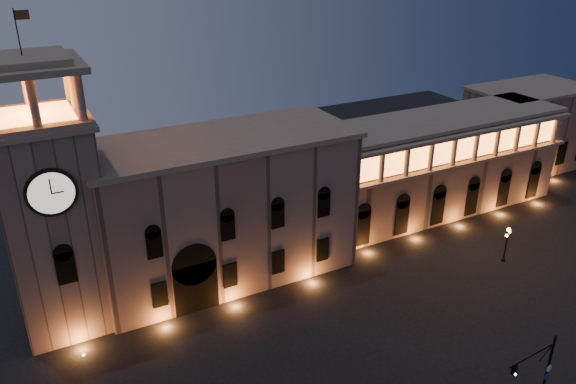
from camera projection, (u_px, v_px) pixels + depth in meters
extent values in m
plane|color=black|center=(336.00, 378.00, 52.89)|extent=(160.00, 160.00, 0.00)
cube|color=#866758|center=(224.00, 210.00, 66.21)|extent=(30.00, 12.00, 17.00)
cube|color=gray|center=(221.00, 139.00, 62.55)|extent=(30.80, 12.80, 0.60)
cube|color=black|center=(194.00, 285.00, 61.62)|extent=(5.00, 1.40, 6.00)
cylinder|color=black|center=(192.00, 262.00, 60.37)|extent=(5.00, 1.40, 5.00)
cube|color=orange|center=(195.00, 288.00, 61.54)|extent=(4.20, 0.20, 5.00)
cube|color=#866758|center=(56.00, 230.00, 56.54)|extent=(9.00, 9.00, 22.00)
cube|color=gray|center=(35.00, 123.00, 51.86)|extent=(9.80, 9.80, 0.50)
cylinder|color=black|center=(51.00, 193.00, 50.28)|extent=(4.60, 0.35, 4.60)
cylinder|color=beige|center=(52.00, 193.00, 50.17)|extent=(4.00, 0.12, 4.00)
cube|color=gray|center=(34.00, 117.00, 51.65)|extent=(9.40, 9.40, 0.50)
cube|color=orange|center=(33.00, 114.00, 51.53)|extent=(6.80, 6.80, 0.15)
cylinder|color=gray|center=(33.00, 102.00, 47.62)|extent=(0.76, 0.76, 4.20)
cylinder|color=gray|center=(80.00, 97.00, 49.22)|extent=(0.76, 0.76, 4.20)
cylinder|color=gray|center=(26.00, 83.00, 53.73)|extent=(0.76, 0.76, 4.20)
cylinder|color=gray|center=(67.00, 79.00, 55.34)|extent=(0.76, 0.76, 4.20)
cylinder|color=gray|center=(73.00, 87.00, 52.28)|extent=(0.76, 0.76, 4.20)
cube|color=gray|center=(24.00, 66.00, 49.68)|extent=(9.80, 9.80, 0.60)
cube|color=gray|center=(23.00, 59.00, 49.43)|extent=(7.50, 7.50, 0.60)
cylinder|color=black|center=(17.00, 32.00, 48.47)|extent=(0.10, 0.10, 4.00)
plane|color=#5B2B1A|center=(22.00, 15.00, 48.14)|extent=(1.20, 0.00, 1.20)
cube|color=#816152|center=(434.00, 166.00, 82.83)|extent=(40.00, 10.00, 14.00)
cube|color=gray|center=(440.00, 119.00, 79.82)|extent=(40.60, 10.60, 0.50)
cube|color=gray|center=(463.00, 164.00, 77.45)|extent=(40.00, 1.20, 0.40)
cube|color=gray|center=(467.00, 134.00, 75.66)|extent=(40.00, 1.40, 0.50)
cube|color=orange|center=(462.00, 148.00, 76.98)|extent=(38.00, 0.15, 3.60)
cylinder|color=gray|center=(355.00, 172.00, 68.92)|extent=(0.70, 0.70, 4.00)
cylinder|color=gray|center=(382.00, 167.00, 70.61)|extent=(0.70, 0.70, 4.00)
cylinder|color=gray|center=(407.00, 161.00, 72.30)|extent=(0.70, 0.70, 4.00)
cylinder|color=gray|center=(431.00, 156.00, 73.99)|extent=(0.70, 0.70, 4.00)
cylinder|color=gray|center=(454.00, 151.00, 75.69)|extent=(0.70, 0.70, 4.00)
cylinder|color=gray|center=(476.00, 146.00, 77.38)|extent=(0.70, 0.70, 4.00)
cylinder|color=gray|center=(497.00, 142.00, 79.07)|extent=(0.70, 0.70, 4.00)
cylinder|color=gray|center=(517.00, 138.00, 80.76)|extent=(0.70, 0.70, 4.00)
cylinder|color=gray|center=(537.00, 133.00, 82.46)|extent=(0.70, 0.70, 4.00)
cylinder|color=gray|center=(555.00, 130.00, 84.15)|extent=(0.70, 0.70, 4.00)
cube|color=#816152|center=(526.00, 129.00, 98.66)|extent=(20.00, 12.00, 14.00)
cylinder|color=black|center=(546.00, 374.00, 47.93)|extent=(0.22, 0.22, 7.72)
sphere|color=black|center=(555.00, 337.00, 46.28)|extent=(0.31, 0.31, 0.31)
cylinder|color=black|center=(532.00, 355.00, 45.25)|extent=(5.51, 0.49, 0.13)
cube|color=black|center=(514.00, 370.00, 44.48)|extent=(0.35, 0.33, 0.94)
cylinder|color=#0CE53F|center=(515.00, 374.00, 44.47)|extent=(0.20, 0.10, 0.20)
cylinder|color=silver|center=(549.00, 368.00, 47.46)|extent=(0.66, 0.09, 0.66)
cylinder|color=navy|center=(547.00, 376.00, 47.83)|extent=(0.66, 0.09, 0.66)
cylinder|color=black|center=(506.00, 246.00, 71.03)|extent=(0.18, 0.18, 4.43)
cylinder|color=black|center=(503.00, 260.00, 71.88)|extent=(0.49, 0.49, 0.33)
sphere|color=#FFC966|center=(509.00, 230.00, 70.06)|extent=(0.49, 0.49, 0.49)
cylinder|color=black|center=(507.00, 235.00, 70.14)|extent=(1.04, 0.52, 0.07)
sphere|color=#FFC966|center=(507.00, 236.00, 69.91)|extent=(0.35, 0.35, 0.35)
cylinder|color=black|center=(509.00, 234.00, 70.53)|extent=(1.04, 0.52, 0.07)
sphere|color=#FFC966|center=(509.00, 232.00, 70.71)|extent=(0.35, 0.35, 0.35)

